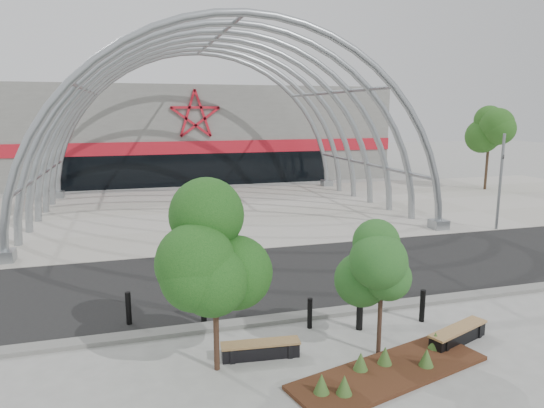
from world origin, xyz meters
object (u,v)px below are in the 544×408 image
bollard_2 (310,313)px  signal_pole (500,180)px  street_tree_1 (382,264)px  bench_1 (458,335)px  bench_0 (261,350)px  street_tree_0 (214,247)px

bollard_2 → signal_pole: bearing=31.6°
signal_pole → street_tree_1: signal_pole is taller
signal_pole → bench_1: signal_pole is taller
signal_pole → bollard_2: 15.54m
bollard_2 → street_tree_1: bearing=-58.6°
bench_0 → bollard_2: bollard_2 is taller
bench_0 → bench_1: bench_1 is taller
street_tree_1 → bench_0: bearing=167.5°
bollard_2 → street_tree_0: bearing=-152.7°
street_tree_1 → bench_0: (-2.87, 0.64, -2.15)m
street_tree_1 → bench_0: size_ratio=1.66×
signal_pole → street_tree_1: (-11.97, -9.93, -0.19)m
bench_0 → street_tree_0: bearing=-167.3°
street_tree_0 → bench_1: bearing=-3.8°
bench_0 → street_tree_1: bearing=-12.5°
street_tree_1 → bench_1: 3.13m
street_tree_0 → bench_0: 3.01m
signal_pole → street_tree_1: bearing=-140.3°
bench_0 → bench_1: size_ratio=0.96×
street_tree_0 → bench_0: street_tree_0 is taller
signal_pole → bench_1: (-9.69, -9.97, -2.34)m
signal_pole → bench_0: (-14.85, -9.30, -2.35)m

